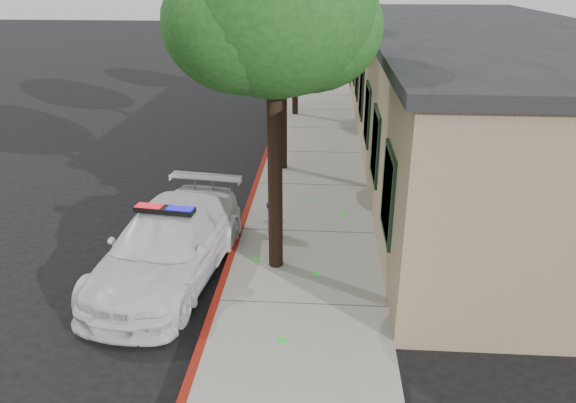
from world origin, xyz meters
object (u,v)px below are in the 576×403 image
at_px(clapboard_building, 477,95).
at_px(street_tree_far, 297,14).
at_px(fire_hydrant, 273,218).
at_px(street_tree_near, 274,18).
at_px(police_car, 168,245).

height_order(clapboard_building, street_tree_far, street_tree_far).
distance_m(fire_hydrant, street_tree_near, 4.59).
relative_size(police_car, street_tree_far, 0.96).
height_order(police_car, street_tree_far, street_tree_far).
height_order(police_car, street_tree_near, street_tree_near).
xyz_separation_m(police_car, street_tree_far, (1.81, 13.11, 3.43)).
relative_size(clapboard_building, street_tree_far, 3.93).
bearing_deg(clapboard_building, street_tree_near, -126.51).
bearing_deg(street_tree_far, fire_hydrant, -89.38).
bearing_deg(clapboard_building, police_car, -134.22).
distance_m(clapboard_building, police_car, 11.22).
height_order(street_tree_near, street_tree_far, street_tree_near).
distance_m(clapboard_building, street_tree_far, 8.12).
bearing_deg(police_car, street_tree_far, 89.84).
distance_m(street_tree_near, street_tree_far, 12.79).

